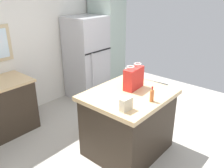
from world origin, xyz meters
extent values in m
plane|color=#ADA89E|center=(0.00, 0.00, 0.00)|extent=(6.13, 6.13, 0.00)
cube|color=silver|center=(0.00, 2.26, 1.35)|extent=(5.11, 0.10, 2.71)
cube|color=#33281E|center=(0.05, 0.01, 0.44)|extent=(1.07, 0.91, 0.87)
cube|color=tan|center=(0.05, 0.01, 0.90)|extent=(1.15, 0.99, 0.06)
cube|color=#B7B7BC|center=(1.01, 1.84, 0.86)|extent=(0.74, 0.69, 1.71)
cube|color=black|center=(1.01, 1.49, 1.06)|extent=(0.72, 0.01, 0.02)
cylinder|color=#B7B7BC|center=(0.80, 1.46, 0.68)|extent=(0.02, 0.02, 0.77)
cube|color=#9EB2A8|center=(1.66, 1.84, 1.10)|extent=(0.53, 0.66, 2.20)
cube|color=red|center=(0.22, 0.06, 1.08)|extent=(0.34, 0.17, 0.30)
torus|color=white|center=(0.13, 0.06, 1.27)|extent=(0.11, 0.11, 0.01)
torus|color=white|center=(0.30, 0.06, 1.27)|extent=(0.11, 0.11, 0.01)
cube|color=beige|center=(-0.36, -0.25, 1.01)|extent=(0.16, 0.09, 0.15)
cylinder|color=#C66633|center=(0.03, -0.35, 1.01)|extent=(0.05, 0.05, 0.15)
cone|color=#C66633|center=(0.03, -0.35, 1.10)|extent=(0.05, 0.05, 0.03)
cylinder|color=red|center=(0.03, -0.35, 1.12)|extent=(0.02, 0.02, 0.02)
camera|label=1|loc=(-2.31, -1.70, 2.28)|focal=38.06mm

